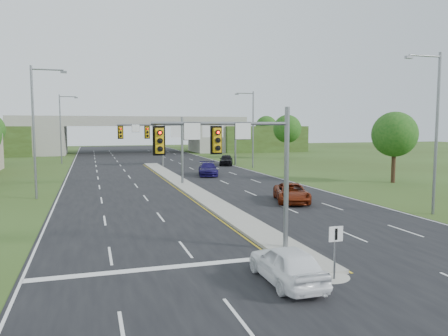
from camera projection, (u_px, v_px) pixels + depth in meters
ground at (285, 250)px, 21.48m from camera, size 240.00×240.00×0.00m
road at (166, 174)px, 54.79m from camera, size 24.00×160.00×0.02m
median at (187, 186)px, 43.36m from camera, size 2.00×54.00×0.16m
median_nose at (328, 274)px, 17.67m from camera, size 2.00×2.00×0.16m
lane_markings at (170, 180)px, 48.82m from camera, size 23.72×160.00×0.01m
signal_mast_near at (243, 155)px, 20.30m from camera, size 6.62×0.60×7.00m
signal_mast_far at (160, 139)px, 44.08m from camera, size 6.62×0.60×7.00m
keep_right_sign at (335, 243)px, 17.03m from camera, size 0.60×0.13×2.20m
sign_gantry at (199, 131)px, 65.67m from camera, size 11.58×0.44×6.67m
overpass at (132, 137)px, 97.26m from camera, size 80.00×14.00×8.10m
lightpole_l_mid at (36, 126)px, 36.04m from camera, size 2.85×0.25×11.00m
lightpole_l_far at (62, 126)px, 69.34m from camera, size 2.85×0.25×11.00m
lightpole_r_near at (434, 126)px, 29.54m from camera, size 2.85×0.25×11.00m
lightpole_r_far at (252, 126)px, 62.84m from camera, size 2.85×0.25×11.00m
tree_r_near at (395, 134)px, 46.44m from camera, size 4.80×4.80×7.60m
tree_r_mid at (287, 129)px, 80.88m from camera, size 5.20×5.20×8.12m
tree_back_b at (24, 128)px, 103.38m from camera, size 5.60×5.60×8.32m
tree_back_c at (218, 128)px, 117.40m from camera, size 5.60×5.60×8.32m
tree_back_d at (266, 127)px, 121.46m from camera, size 6.00×6.00×8.85m
car_white at (287, 264)px, 16.88m from camera, size 1.80×4.41×1.50m
car_far_a at (292, 193)px, 34.83m from camera, size 3.94×5.83×1.48m
car_far_b at (208, 169)px, 53.34m from camera, size 3.36×5.86×1.60m
car_far_c at (226, 160)px, 67.45m from camera, size 3.48×5.26×1.66m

